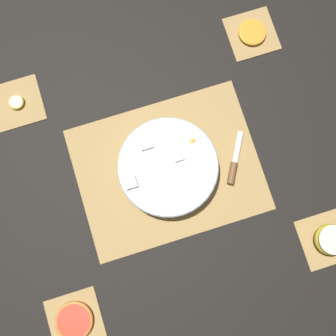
# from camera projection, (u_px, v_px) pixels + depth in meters

# --- Properties ---
(ground_plane) EXTENTS (6.00, 6.00, 0.00)m
(ground_plane) POSITION_uv_depth(u_px,v_px,m) (168.00, 169.00, 1.01)
(ground_plane) COLOR black
(bamboo_mat_center) EXTENTS (0.46, 0.35, 0.01)m
(bamboo_mat_center) POSITION_uv_depth(u_px,v_px,m) (168.00, 169.00, 1.00)
(bamboo_mat_center) COLOR #A8844C
(bamboo_mat_center) RESTS_ON ground_plane
(coaster_mat_near_left) EXTENTS (0.13, 0.13, 0.01)m
(coaster_mat_near_left) POSITION_uv_depth(u_px,v_px,m) (75.00, 320.00, 0.95)
(coaster_mat_near_left) COLOR #A8844C
(coaster_mat_near_left) RESTS_ON ground_plane
(coaster_mat_near_right) EXTENTS (0.13, 0.13, 0.01)m
(coaster_mat_near_right) POSITION_uv_depth(u_px,v_px,m) (326.00, 239.00, 0.98)
(coaster_mat_near_right) COLOR #A8844C
(coaster_mat_near_right) RESTS_ON ground_plane
(coaster_mat_far_left) EXTENTS (0.13, 0.13, 0.01)m
(coaster_mat_far_left) POSITION_uv_depth(u_px,v_px,m) (17.00, 103.00, 1.03)
(coaster_mat_far_left) COLOR #A8844C
(coaster_mat_far_left) RESTS_ON ground_plane
(coaster_mat_far_right) EXTENTS (0.13, 0.13, 0.01)m
(coaster_mat_far_right) POSITION_uv_depth(u_px,v_px,m) (252.00, 34.00, 1.06)
(coaster_mat_far_right) COLOR #A8844C
(coaster_mat_far_right) RESTS_ON ground_plane
(fruit_salad_bowl) EXTENTS (0.25, 0.25, 0.06)m
(fruit_salad_bowl) POSITION_uv_depth(u_px,v_px,m) (168.00, 168.00, 0.97)
(fruit_salad_bowl) COLOR silver
(fruit_salad_bowl) RESTS_ON bamboo_mat_center
(paring_knife) EXTENTS (0.08, 0.13, 0.02)m
(paring_knife) POSITION_uv_depth(u_px,v_px,m) (233.00, 170.00, 0.99)
(paring_knife) COLOR silver
(paring_knife) RESTS_ON bamboo_mat_center
(apple_half) EXTENTS (0.08, 0.08, 0.04)m
(apple_half) POSITION_uv_depth(u_px,v_px,m) (330.00, 239.00, 0.95)
(apple_half) COLOR gold
(apple_half) RESTS_ON coaster_mat_near_right
(orange_slice_whole) EXTENTS (0.08, 0.08, 0.01)m
(orange_slice_whole) POSITION_uv_depth(u_px,v_px,m) (252.00, 32.00, 1.05)
(orange_slice_whole) COLOR orange
(orange_slice_whole) RESTS_ON coaster_mat_far_right
(banana_coin_single) EXTENTS (0.04, 0.04, 0.01)m
(banana_coin_single) POSITION_uv_depth(u_px,v_px,m) (16.00, 102.00, 1.02)
(banana_coin_single) COLOR beige
(banana_coin_single) RESTS_ON coaster_mat_far_left
(grapefruit_slice) EXTENTS (0.09, 0.09, 0.01)m
(grapefruit_slice) POSITION_uv_depth(u_px,v_px,m) (74.00, 321.00, 0.94)
(grapefruit_slice) COLOR red
(grapefruit_slice) RESTS_ON coaster_mat_near_left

